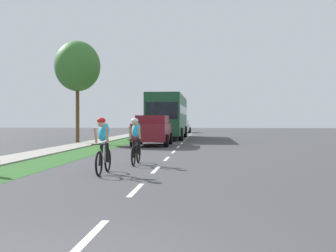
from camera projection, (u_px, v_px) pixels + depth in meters
name	position (u px, v px, depth m)	size (l,w,h in m)	color
ground_plane	(178.00, 147.00, 23.82)	(120.00, 120.00, 0.00)	#424244
grass_verge	(103.00, 147.00, 24.19)	(1.86, 70.00, 0.01)	#2D6026
sidewalk_concrete	(74.00, 147.00, 24.33)	(1.58, 70.00, 0.10)	#9E998E
lane_markings_center	(182.00, 143.00, 27.81)	(0.12, 54.07, 0.01)	white
cyclist_lead	(103.00, 145.00, 11.90)	(0.42, 1.72, 1.58)	black
cyclist_trailing	(136.00, 141.00, 14.47)	(0.42, 1.72, 1.58)	black
suv_maroon	(153.00, 130.00, 25.47)	(2.15, 4.70, 1.79)	maroon
bus_dark_green	(169.00, 115.00, 35.23)	(2.78, 11.60, 3.48)	#194C2D
sedan_white	(183.00, 126.00, 52.83)	(1.98, 4.30, 1.52)	silver
street_tree_near	(77.00, 66.00, 27.95)	(2.98, 2.98, 6.70)	brown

